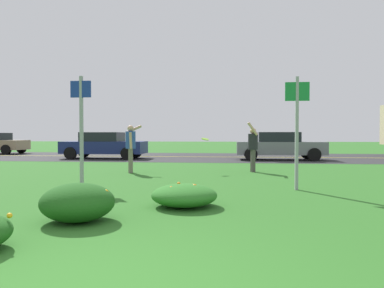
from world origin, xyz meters
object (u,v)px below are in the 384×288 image
at_px(sign_post_by_roadside, 297,122).
at_px(person_thrower_blue_shirt, 131,144).
at_px(person_catcher_dark_shirt, 253,146).
at_px(car_navy_center_left, 104,145).
at_px(car_gray_center_right, 280,146).
at_px(sign_post_near_path, 81,119).
at_px(frisbee_lime, 205,139).

bearing_deg(sign_post_by_roadside, person_thrower_blue_shirt, 145.85).
xyz_separation_m(person_thrower_blue_shirt, person_catcher_dark_shirt, (4.19, 0.78, -0.05)).
height_order(sign_post_by_roadside, person_thrower_blue_shirt, sign_post_by_roadside).
bearing_deg(car_navy_center_left, person_thrower_blue_shirt, -63.93).
height_order(person_thrower_blue_shirt, car_gray_center_right, person_thrower_blue_shirt).
height_order(sign_post_near_path, car_gray_center_right, sign_post_near_path).
relative_size(car_navy_center_left, car_gray_center_right, 1.00).
height_order(frisbee_lime, car_navy_center_left, car_navy_center_left).
distance_m(person_thrower_blue_shirt, car_gray_center_right, 9.42).
xyz_separation_m(sign_post_by_roadside, person_catcher_dark_shirt, (-0.79, 4.16, -0.69)).
xyz_separation_m(person_catcher_dark_shirt, car_navy_center_left, (-7.76, 6.52, -0.19)).
relative_size(person_thrower_blue_shirt, frisbee_lime, 6.15).
bearing_deg(person_catcher_dark_shirt, car_gray_center_right, 74.94).
bearing_deg(person_thrower_blue_shirt, sign_post_near_path, -100.77).
relative_size(frisbee_lime, car_gray_center_right, 0.06).
bearing_deg(sign_post_near_path, frisbee_lime, 46.55).
relative_size(person_catcher_dark_shirt, car_navy_center_left, 0.39).
height_order(person_thrower_blue_shirt, person_catcher_dark_shirt, person_catcher_dark_shirt).
height_order(frisbee_lime, car_gray_center_right, car_gray_center_right).
distance_m(person_catcher_dark_shirt, car_gray_center_right, 6.76).
xyz_separation_m(sign_post_by_roadside, frisbee_lime, (-2.44, 3.77, -0.46)).
height_order(sign_post_near_path, frisbee_lime, sign_post_near_path).
bearing_deg(car_gray_center_right, person_catcher_dark_shirt, -105.06).
bearing_deg(car_navy_center_left, car_gray_center_right, 0.00).
bearing_deg(frisbee_lime, person_thrower_blue_shirt, -171.21).
bearing_deg(car_gray_center_right, car_navy_center_left, 180.00).
bearing_deg(person_thrower_blue_shirt, car_gray_center_right, 50.87).
height_order(person_catcher_dark_shirt, car_gray_center_right, person_catcher_dark_shirt).
bearing_deg(person_catcher_dark_shirt, frisbee_lime, -166.76).
relative_size(sign_post_near_path, person_thrower_blue_shirt, 1.73).
bearing_deg(sign_post_near_path, person_thrower_blue_shirt, 79.23).
bearing_deg(car_navy_center_left, sign_post_near_path, -73.39).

